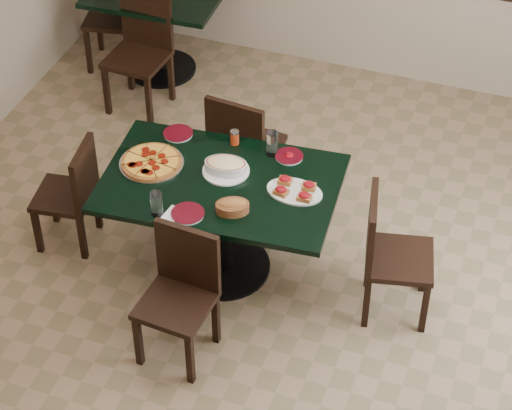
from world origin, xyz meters
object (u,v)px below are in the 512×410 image
(chair_far, at_px, (242,144))
(bruschetta_platter, at_px, (295,190))
(chair_left, at_px, (73,191))
(bread_basket, at_px, (232,206))
(main_table, at_px, (221,203))
(chair_right, at_px, (387,250))
(chair_near, at_px, (181,288))
(lasagna_casserole, at_px, (226,166))
(pepperoni_pizza, at_px, (151,162))
(back_chair_near, at_px, (141,45))
(back_table, at_px, (158,16))
(back_chair_left, at_px, (121,11))

(chair_far, bearing_deg, bruschetta_platter, 138.09)
(chair_left, relative_size, bread_basket, 3.33)
(main_table, distance_m, chair_right, 1.08)
(chair_far, bearing_deg, main_table, 105.54)
(chair_near, relative_size, bread_basket, 3.60)
(chair_right, height_order, bread_basket, chair_right)
(lasagna_casserole, bearing_deg, bread_basket, -71.70)
(chair_left, relative_size, bruschetta_platter, 2.18)
(lasagna_casserole, bearing_deg, chair_far, 92.47)
(chair_far, relative_size, bread_basket, 3.78)
(chair_left, height_order, pepperoni_pizza, chair_left)
(main_table, relative_size, bruschetta_platter, 4.15)
(chair_near, distance_m, back_chair_near, 2.64)
(chair_far, xyz_separation_m, chair_left, (-0.90, -0.77, -0.07))
(chair_near, bearing_deg, bruschetta_platter, 63.27)
(chair_left, height_order, bruschetta_platter, same)
(bread_basket, bearing_deg, back_table, 99.86)
(back_chair_near, height_order, back_chair_left, back_chair_near)
(chair_far, distance_m, back_chair_near, 1.48)
(chair_near, distance_m, back_chair_left, 3.22)
(bread_basket, xyz_separation_m, bruschetta_platter, (0.30, 0.29, -0.02))
(bread_basket, height_order, bruschetta_platter, bread_basket)
(back_table, distance_m, chair_right, 3.17)
(chair_left, xyz_separation_m, back_chair_left, (-0.66, 2.12, 0.06))
(back_table, xyz_separation_m, bruschetta_platter, (1.81, -2.00, 0.25))
(chair_right, bearing_deg, chair_left, 79.97)
(back_chair_near, height_order, lasagna_casserole, back_chair_near)
(lasagna_casserole, distance_m, bread_basket, 0.38)
(bread_basket, bearing_deg, chair_right, -8.01)
(back_chair_left, bearing_deg, main_table, 27.62)
(back_chair_near, bearing_deg, chair_near, -56.49)
(bread_basket, bearing_deg, back_chair_left, 105.26)
(lasagna_casserole, bearing_deg, chair_left, -178.71)
(back_table, relative_size, bruschetta_platter, 2.96)
(back_chair_near, height_order, bruschetta_platter, back_chair_near)
(back_chair_near, relative_size, back_chair_left, 1.03)
(bruschetta_platter, bearing_deg, main_table, -170.22)
(pepperoni_pizza, relative_size, lasagna_casserole, 1.39)
(pepperoni_pizza, bearing_deg, back_table, 113.27)
(chair_left, xyz_separation_m, pepperoni_pizza, (0.55, 0.09, 0.32))
(chair_far, distance_m, chair_near, 1.39)
(bread_basket, bearing_deg, bruschetta_platter, 20.74)
(pepperoni_pizza, xyz_separation_m, lasagna_casserole, (0.47, 0.09, 0.03))
(pepperoni_pizza, distance_m, bread_basket, 0.69)
(chair_left, xyz_separation_m, lasagna_casserole, (1.02, 0.18, 0.35))
(back_table, relative_size, bread_basket, 4.53)
(chair_far, bearing_deg, lasagna_casserole, 106.87)
(chair_near, bearing_deg, lasagna_casserole, 95.70)
(main_table, bearing_deg, chair_right, -3.94)
(back_table, height_order, pepperoni_pizza, pepperoni_pizza)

